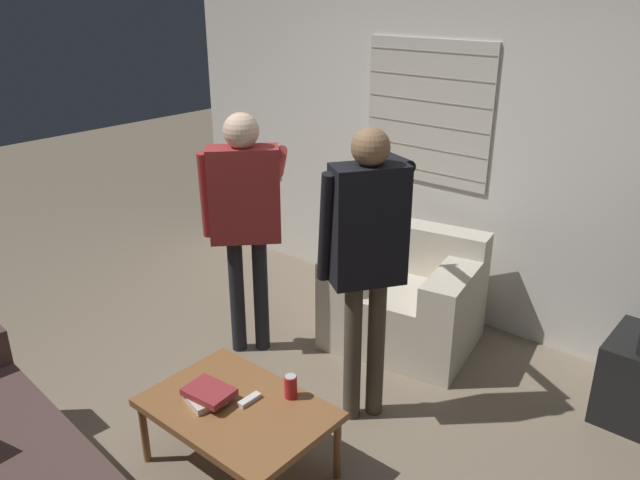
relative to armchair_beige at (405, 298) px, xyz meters
name	(u,v)px	position (x,y,z in m)	size (l,w,h in m)	color
ground_plane	(258,440)	(-0.03, -1.43, -0.33)	(16.00, 16.00, 0.00)	#7F705B
wall_back	(455,148)	(-0.03, 0.60, 0.95)	(5.20, 0.08, 2.55)	silver
armchair_beige	(405,298)	(0.00, 0.00, 0.00)	(1.08, 0.94, 0.79)	beige
coffee_table	(237,412)	(0.06, -1.64, 0.03)	(0.93, 0.64, 0.40)	brown
person_left_standing	(245,206)	(-0.76, -0.77, 0.72)	(0.51, 0.80, 1.64)	black
person_right_standing	(367,244)	(0.26, -0.85, 0.75)	(0.61, 0.78, 1.71)	#4C4233
book_stack	(208,395)	(-0.08, -1.71, 0.10)	(0.25, 0.22, 0.07)	beige
soda_can	(291,387)	(0.22, -1.41, 0.13)	(0.07, 0.07, 0.13)	red
spare_remote	(250,400)	(0.09, -1.58, 0.08)	(0.04, 0.13, 0.02)	white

